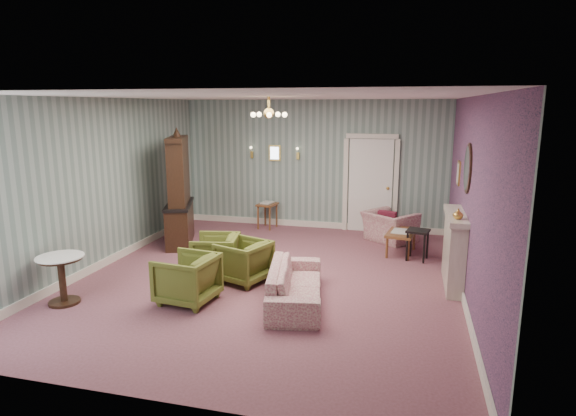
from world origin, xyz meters
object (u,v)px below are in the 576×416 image
(side_table_black, at_px, (417,245))
(pedestal_table, at_px, (62,280))
(olive_chair_a, at_px, (187,276))
(wingback_chair, at_px, (390,222))
(fireplace, at_px, (454,250))
(coffee_table, at_px, (401,242))
(olive_chair_c, at_px, (216,252))
(dresser, at_px, (178,188))
(olive_chair_b, at_px, (244,259))
(sofa_chintz, at_px, (295,278))

(side_table_black, xyz_separation_m, pedestal_table, (-4.89, -3.28, 0.07))
(olive_chair_a, distance_m, pedestal_table, 1.76)
(pedestal_table, bearing_deg, wingback_chair, 45.63)
(fireplace, xyz_separation_m, pedestal_table, (-5.42, -2.12, -0.23))
(olive_chair_a, xyz_separation_m, pedestal_table, (-1.69, -0.49, -0.03))
(coffee_table, xyz_separation_m, side_table_black, (0.30, -0.32, 0.06))
(olive_chair_a, distance_m, fireplace, 4.08)
(olive_chair_c, relative_size, wingback_chair, 0.77)
(dresser, height_order, side_table_black, dresser)
(wingback_chair, distance_m, coffee_table, 0.90)
(olive_chair_b, bearing_deg, olive_chair_a, -7.14)
(sofa_chintz, xyz_separation_m, wingback_chair, (1.16, 3.57, 0.05))
(wingback_chair, bearing_deg, sofa_chintz, 110.69)
(olive_chair_b, bearing_deg, side_table_black, 143.66)
(olive_chair_c, xyz_separation_m, pedestal_table, (-1.62, -1.70, -0.02))
(dresser, relative_size, fireplace, 1.64)
(dresser, bearing_deg, fireplace, -32.39)
(coffee_table, xyz_separation_m, pedestal_table, (-4.59, -3.60, 0.13))
(side_table_black, bearing_deg, olive_chair_a, -138.88)
(coffee_table, bearing_deg, fireplace, -60.86)
(olive_chair_b, distance_m, side_table_black, 3.25)
(dresser, distance_m, pedestal_table, 3.31)
(sofa_chintz, height_order, coffee_table, sofa_chintz)
(sofa_chintz, bearing_deg, olive_chair_a, 93.66)
(coffee_table, bearing_deg, sofa_chintz, -117.28)
(olive_chair_b, distance_m, sofa_chintz, 1.16)
(sofa_chintz, distance_m, dresser, 3.87)
(side_table_black, bearing_deg, coffee_table, 132.85)
(olive_chair_a, height_order, sofa_chintz, olive_chair_a)
(sofa_chintz, height_order, pedestal_table, sofa_chintz)
(wingback_chair, relative_size, dresser, 0.41)
(olive_chair_a, height_order, dresser, dresser)
(olive_chair_b, xyz_separation_m, fireplace, (3.23, 0.65, 0.21))
(sofa_chintz, relative_size, side_table_black, 3.26)
(olive_chair_c, relative_size, pedestal_table, 1.04)
(olive_chair_c, distance_m, coffee_table, 3.53)
(olive_chair_a, distance_m, olive_chair_c, 1.22)
(coffee_table, height_order, side_table_black, side_table_black)
(wingback_chair, bearing_deg, coffee_table, 145.12)
(olive_chair_c, height_order, wingback_chair, wingback_chair)
(dresser, bearing_deg, olive_chair_c, -67.51)
(olive_chair_a, distance_m, coffee_table, 4.26)
(olive_chair_a, bearing_deg, sofa_chintz, 111.03)
(wingback_chair, distance_m, pedestal_table, 6.21)
(olive_chair_a, distance_m, olive_chair_b, 1.11)
(olive_chair_a, height_order, coffee_table, olive_chair_a)
(olive_chair_a, height_order, fireplace, fireplace)
(olive_chair_a, height_order, pedestal_table, olive_chair_a)
(fireplace, bearing_deg, olive_chair_b, -168.64)
(olive_chair_a, bearing_deg, coffee_table, 143.61)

